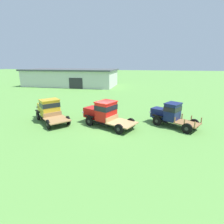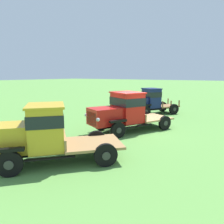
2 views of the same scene
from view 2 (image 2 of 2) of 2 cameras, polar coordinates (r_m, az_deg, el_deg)
ground_plane at (r=13.17m, az=6.44°, el=-5.09°), size 240.00×240.00×0.00m
vintage_truck_foreground_near at (r=8.69m, az=-18.42°, el=-5.17°), size 5.06×4.75×2.27m
vintage_truck_second_in_line at (r=12.84m, az=3.08°, el=0.25°), size 5.58×3.88×2.36m
vintage_truck_midrow_center at (r=18.73m, az=9.70°, el=2.84°), size 4.58×3.67×2.22m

